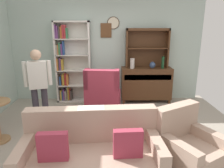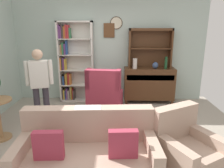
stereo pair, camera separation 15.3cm
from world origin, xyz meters
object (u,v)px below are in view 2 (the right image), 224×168
object	(u,v)px
vase_round	(155,65)
book_stack	(102,118)
sideboard	(149,83)
wingback_chair	(105,96)
sideboard_hutch	(150,43)
vase_tall	(135,64)
bottle_wine	(166,63)
couch_floral	(88,156)
armchair_floral	(185,151)
person_reading	(40,83)
coffee_table	(106,121)
bookshelf	(73,63)

from	to	relation	value
vase_round	book_stack	xyz separation A→B (m)	(-1.23, -2.00, -0.55)
sideboard	wingback_chair	size ratio (longest dim) A/B	1.24
sideboard_hutch	vase_round	world-z (taller)	sideboard_hutch
sideboard	vase_tall	bearing A→B (deg)	-168.37
vase_round	book_stack	world-z (taller)	vase_round
bottle_wine	couch_floral	world-z (taller)	bottle_wine
sideboard_hutch	book_stack	distance (m)	2.67
vase_tall	wingback_chair	distance (m)	1.16
couch_floral	armchair_floral	world-z (taller)	couch_floral
person_reading	vase_round	bearing A→B (deg)	29.10
wingback_chair	bottle_wine	bearing A→B (deg)	20.80
book_stack	coffee_table	bearing A→B (deg)	54.09
vase_tall	bottle_wine	world-z (taller)	bottle_wine
vase_tall	sideboard	bearing A→B (deg)	11.63
vase_round	armchair_floral	world-z (taller)	vase_round
sideboard_hutch	vase_tall	world-z (taller)	sideboard_hutch
sideboard_hutch	armchair_floral	xyz separation A→B (m)	(0.12, -2.88, -1.27)
sideboard_hutch	vase_tall	size ratio (longest dim) A/B	4.20
bookshelf	person_reading	size ratio (longest dim) A/B	1.35
wingback_chair	sideboard	bearing A→B (deg)	30.52
sideboard	coffee_table	size ratio (longest dim) A/B	1.63
couch_floral	vase_round	bearing A→B (deg)	64.89
vase_round	person_reading	bearing A→B (deg)	-150.90
bookshelf	couch_floral	bearing A→B (deg)	-75.58
vase_round	bottle_wine	world-z (taller)	bottle_wine
person_reading	book_stack	bearing A→B (deg)	-26.22
armchair_floral	person_reading	distance (m)	2.87
bookshelf	bottle_wine	world-z (taller)	bookshelf
vase_tall	armchair_floral	xyz separation A→B (m)	(0.51, -2.69, -0.76)
sideboard_hutch	bottle_wine	distance (m)	0.65
sideboard_hutch	couch_floral	bearing A→B (deg)	-111.77
sideboard_hutch	couch_floral	world-z (taller)	sideboard_hutch
sideboard	bottle_wine	size ratio (longest dim) A/B	4.24
coffee_table	armchair_floral	bearing A→B (deg)	-34.57
armchair_floral	coffee_table	size ratio (longest dim) A/B	1.31
sideboard	sideboard_hutch	bearing A→B (deg)	90.00
bottle_wine	armchair_floral	distance (m)	2.81
vase_tall	bottle_wine	distance (m)	0.78
vase_round	bottle_wine	distance (m)	0.27
bottle_wine	couch_floral	bearing A→B (deg)	-119.38
vase_tall	book_stack	bearing A→B (deg)	-109.80
armchair_floral	book_stack	world-z (taller)	armchair_floral
vase_round	book_stack	distance (m)	2.41
sideboard_hutch	vase_tall	distance (m)	0.67
bookshelf	armchair_floral	bearing A→B (deg)	-53.35
bookshelf	coffee_table	world-z (taller)	bookshelf
sideboard	vase_tall	size ratio (longest dim) A/B	4.96
sideboard	coffee_table	xyz separation A→B (m)	(-1.04, -1.97, -0.16)
vase_round	coffee_table	world-z (taller)	vase_round
couch_floral	coffee_table	xyz separation A→B (m)	(0.18, 0.98, 0.04)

